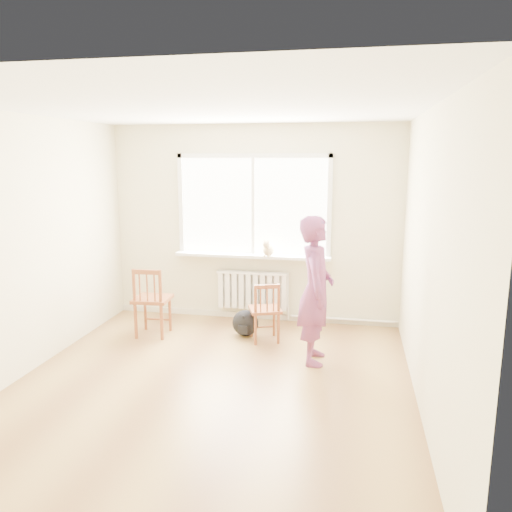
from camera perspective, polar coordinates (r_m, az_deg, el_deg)
The scene contains 13 objects.
floor at distance 5.17m, azimuth -5.34°, elevation -14.78°, with size 4.50×4.50×0.00m, color #A17A42.
ceiling at distance 4.66m, azimuth -5.97°, elevation 16.57°, with size 4.50×4.50×0.00m, color white.
back_wall at distance 6.89m, azimuth -0.25°, elevation 3.64°, with size 4.00×0.01×2.70m, color beige.
window at distance 6.83m, azimuth -0.29°, elevation 6.21°, with size 2.12×0.05×1.42m.
windowsill at distance 6.85m, azimuth -0.43°, elevation 0.04°, with size 2.15×0.22×0.04m, color white.
radiator at distance 6.98m, azimuth -0.39°, elevation -3.88°, with size 1.00×0.12×0.55m.
heating_pipe at distance 6.98m, azimuth 9.84°, elevation -7.13°, with size 0.04×0.04×1.40m, color silver.
baseboard at distance 7.17m, azimuth -0.27°, elevation -6.81°, with size 4.00×0.03×0.08m, color beige.
chair_left at distance 6.50m, azimuth -11.90°, elevation -5.13°, with size 0.47×0.45×0.90m.
chair_right at distance 6.20m, azimuth 1.11°, elevation -6.41°, with size 0.47×0.46×0.76m.
person at distance 5.53m, azimuth 6.83°, elevation -3.90°, with size 0.60×0.39×1.65m, color #CA4743.
cat at distance 6.70m, azimuth 1.43°, elevation 0.83°, with size 0.19×0.37×0.25m.
backpack at distance 6.45m, azimuth -1.22°, elevation -7.67°, with size 0.34×0.25×0.34m, color black.
Camera 1 is at (1.35, -4.44, 2.26)m, focal length 35.00 mm.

